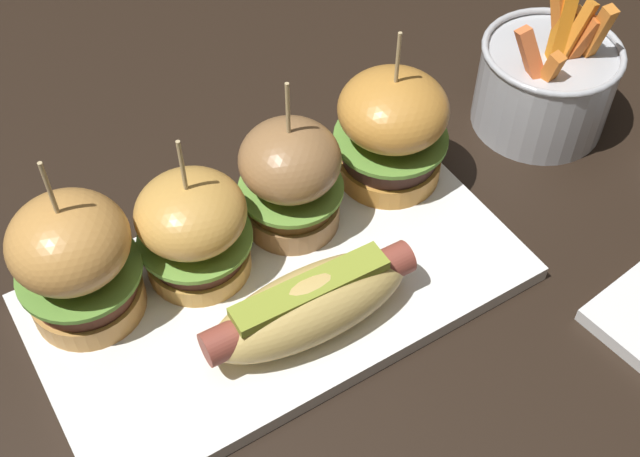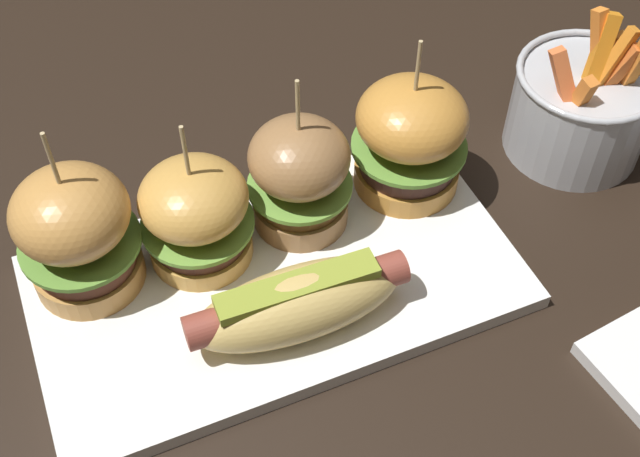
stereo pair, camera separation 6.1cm
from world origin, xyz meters
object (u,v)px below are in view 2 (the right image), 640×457
object	(u,v)px
platter_main	(276,282)
slider_far_right	(410,137)
slider_far_left	(76,232)
fries_bucket	(581,108)
slider_center_right	(300,175)
slider_center_left	(196,214)
hot_dog	(294,303)

from	to	relation	value
platter_main	slider_far_right	size ratio (longest dim) A/B	2.56
slider_far_left	fries_bucket	xyz separation A→B (m)	(0.44, -0.01, -0.02)
slider_center_right	fries_bucket	world-z (taller)	slider_center_right
slider_far_left	slider_far_right	size ratio (longest dim) A/B	1.04
platter_main	slider_far_right	distance (m)	0.16
slider_center_left	slider_far_left	bearing A→B (deg)	173.98
platter_main	hot_dog	size ratio (longest dim) A/B	2.23
slider_far_left	slider_far_right	bearing A→B (deg)	-0.44
fries_bucket	slider_far_right	bearing A→B (deg)	177.79
slider_far_left	platter_main	bearing A→B (deg)	-22.77
slider_center_right	fries_bucket	xyz separation A→B (m)	(0.26, -0.00, -0.02)
slider_far_right	slider_center_right	bearing A→B (deg)	-177.94
slider_far_right	fries_bucket	size ratio (longest dim) A/B	1.05
slider_far_left	fries_bucket	bearing A→B (deg)	-1.12
platter_main	slider_far_left	world-z (taller)	slider_far_left
slider_center_left	slider_far_right	world-z (taller)	slider_far_right
hot_dog	fries_bucket	bearing A→B (deg)	16.92
fries_bucket	slider_center_right	bearing A→B (deg)	179.37
platter_main	hot_dog	distance (m)	0.06
platter_main	slider_center_right	bearing A→B (deg)	50.45
slider_far_right	fries_bucket	distance (m)	0.17
slider_far_left	slider_center_left	xyz separation A→B (m)	(0.09, -0.01, -0.01)
platter_main	slider_far_right	world-z (taller)	slider_far_right
slider_center_left	platter_main	bearing A→B (deg)	-45.70
slider_center_left	fries_bucket	xyz separation A→B (m)	(0.35, 0.00, -0.01)
hot_dog	slider_center_right	xyz separation A→B (m)	(0.04, 0.10, 0.02)
slider_far_left	slider_center_left	size ratio (longest dim) A/B	1.13
slider_far_left	slider_center_right	size ratio (longest dim) A/B	1.06
hot_dog	slider_center_right	bearing A→B (deg)	65.40
slider_center_right	slider_far_left	bearing A→B (deg)	178.13
hot_dog	slider_center_left	xyz separation A→B (m)	(-0.04, 0.09, 0.02)
slider_far_left	hot_dog	bearing A→B (deg)	-38.70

